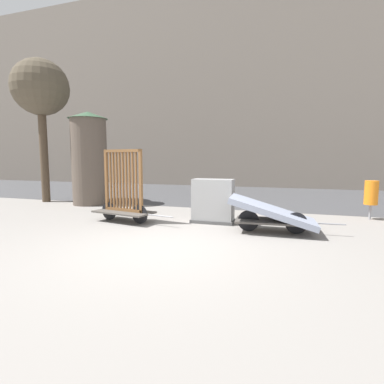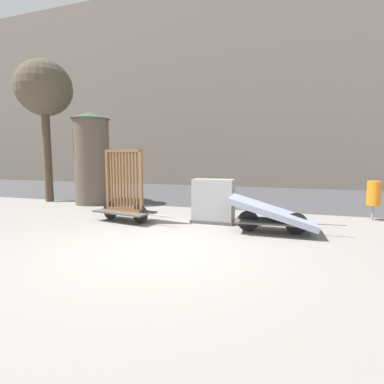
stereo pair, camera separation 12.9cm
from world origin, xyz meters
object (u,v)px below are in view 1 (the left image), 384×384
Objects in this scene: utility_cabinet at (213,203)px; trash_bin at (371,193)px; bike_cart_with_bedframe at (124,198)px; advertising_column at (89,158)px; street_tree at (41,90)px; bike_cart_with_mattress at (272,213)px.

utility_cabinet is 1.07× the size of trash_bin.
bike_cart_with_bedframe is at bearing -159.37° from trash_bin.
advertising_column reaches higher than utility_cabinet.
trash_bin is 0.32× the size of advertising_column.
advertising_column is 0.62× the size of street_tree.
bike_cart_with_mattress is at bearing -15.29° from street_tree.
utility_cabinet is at bearing -156.50° from trash_bin.
utility_cabinet is (-1.46, 0.59, 0.09)m from bike_cart_with_mattress.
street_tree reaches higher than advertising_column.
bike_cart_with_bedframe is 6.21m from street_tree.
bike_cart_with_mattress is 0.76× the size of advertising_column.
bike_cart_with_bedframe is at bearing -40.20° from advertising_column.
bike_cart_with_bedframe is at bearing 176.13° from bike_cart_with_mattress.
street_tree is (-1.96, 0.00, 2.44)m from advertising_column.
bike_cart_with_mattress is 9.32m from street_tree.
advertising_column is at bearing -0.00° from street_tree.
bike_cart_with_mattress is at bearing 10.54° from bike_cart_with_bedframe.
bike_cart_with_mattress is 1.58m from utility_cabinet.
trash_bin is (2.38, 2.26, 0.28)m from bike_cart_with_mattress.
utility_cabinet reaches higher than bike_cart_with_mattress.
utility_cabinet is 0.21× the size of street_tree.
trash_bin is (6.02, 2.27, 0.09)m from bike_cart_with_bedframe.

